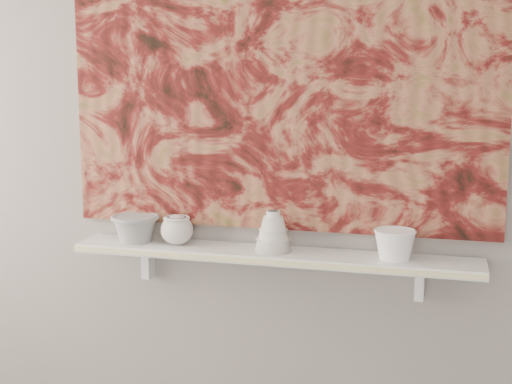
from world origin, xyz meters
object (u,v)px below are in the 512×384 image
(bowl_grey, at_px, (135,228))
(bowl_white, at_px, (395,244))
(painting, at_px, (279,69))
(shelf, at_px, (273,255))
(cup_cream, at_px, (177,230))
(bell_vessel, at_px, (273,231))

(bowl_grey, xyz_separation_m, bowl_white, (0.92, 0.00, -0.00))
(painting, bearing_deg, shelf, -90.00)
(shelf, relative_size, painting, 0.93)
(shelf, distance_m, bowl_grey, 0.51)
(cup_cream, height_order, bell_vessel, bell_vessel)
(bowl_white, bearing_deg, cup_cream, 180.00)
(painting, relative_size, bell_vessel, 10.77)
(bowl_white, bearing_deg, bell_vessel, 180.00)
(painting, relative_size, bowl_grey, 8.67)
(bowl_grey, xyz_separation_m, cup_cream, (0.16, 0.00, 0.00))
(cup_cream, xyz_separation_m, bowl_white, (0.76, 0.00, -0.00))
(cup_cream, relative_size, bell_vessel, 0.82)
(painting, xyz_separation_m, cup_cream, (-0.35, -0.08, -0.56))
(bell_vessel, height_order, bowl_white, bell_vessel)
(bowl_grey, height_order, bowl_white, same)
(painting, height_order, bowl_grey, painting)
(bell_vessel, bearing_deg, painting, 91.54)
(bowl_grey, distance_m, bell_vessel, 0.51)
(bowl_grey, bearing_deg, cup_cream, 0.00)
(shelf, relative_size, bowl_grey, 8.09)
(painting, xyz_separation_m, bowl_grey, (-0.51, -0.08, -0.56))
(shelf, xyz_separation_m, bowl_grey, (-0.51, 0.00, 0.06))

